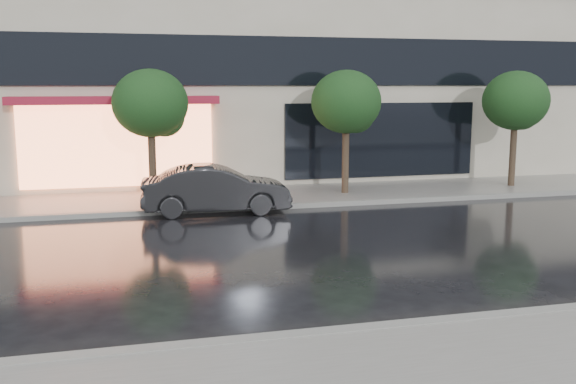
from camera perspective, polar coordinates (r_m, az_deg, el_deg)
name	(u,v)px	position (r m, az deg, el deg)	size (l,w,h in m)	color
ground	(373,309)	(10.49, 7.54, -10.27)	(120.00, 120.00, 0.00)	black
sidewalk_far	(251,197)	(20.06, -3.28, -0.45)	(60.00, 3.50, 0.12)	slate
curb_near	(398,328)	(9.60, 9.79, -11.79)	(60.00, 0.25, 0.14)	gray
curb_far	(263,207)	(18.37, -2.25, -1.34)	(60.00, 0.25, 0.14)	gray
tree_mid_west	(152,106)	(19.21, -11.95, 7.51)	(2.20, 2.20, 3.99)	#33261C
tree_mid_east	(348,104)	(20.35, 5.33, 7.78)	(2.20, 2.20, 3.99)	#33261C
tree_far_east	(517,103)	(23.05, 19.67, 7.47)	(2.20, 2.20, 3.99)	#33261C
parked_car	(216,189)	(17.84, -6.42, 0.24)	(1.42, 4.06, 1.34)	black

